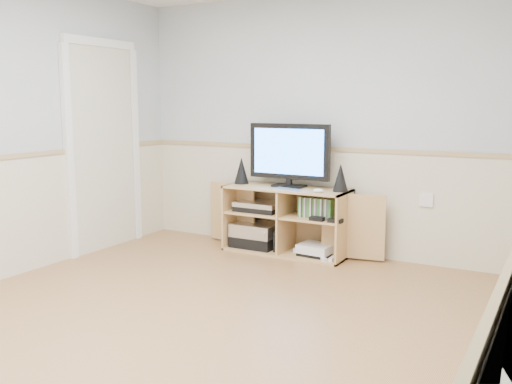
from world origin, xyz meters
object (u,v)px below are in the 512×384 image
Objects in this scene: monitor at (289,153)px; keyboard at (287,189)px; media_cabinet at (289,219)px; game_consoles at (315,250)px.

monitor is 2.88× the size of keyboard.
monitor is (-0.00, -0.01, 0.65)m from media_cabinet.
media_cabinet is 0.39m from keyboard.
monitor is 0.38m from keyboard.
media_cabinet is 0.41m from game_consoles.
game_consoles is (0.24, 0.13, -0.59)m from keyboard.
media_cabinet is at bearing 90.00° from monitor.
media_cabinet is at bearing 122.19° from keyboard.
monitor reaches higher than keyboard.
media_cabinet is at bearing 167.91° from game_consoles.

